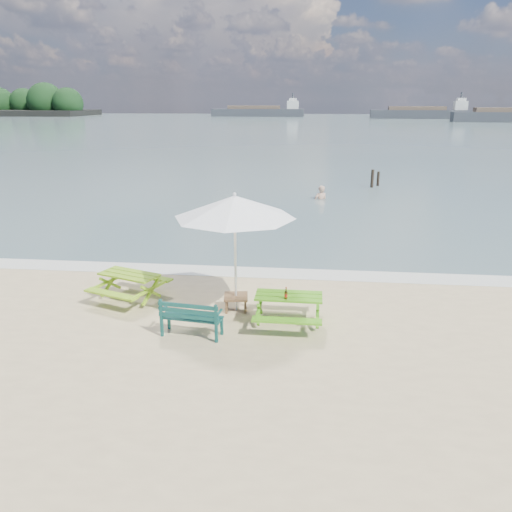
# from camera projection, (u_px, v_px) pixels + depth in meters

# --- Properties ---
(sea) EXTENTS (300.00, 300.00, 0.00)m
(sea) POSITION_uv_depth(u_px,v_px,m) (301.00, 126.00, 90.42)
(sea) COLOR slate
(sea) RESTS_ON ground
(foam_strip) EXTENTS (22.00, 0.90, 0.01)m
(foam_strip) POSITION_uv_depth(u_px,v_px,m) (242.00, 272.00, 14.17)
(foam_strip) COLOR silver
(foam_strip) RESTS_ON ground
(picnic_table_left) EXTENTS (1.89, 1.99, 0.69)m
(picnic_table_left) POSITION_uv_depth(u_px,v_px,m) (130.00, 287.00, 12.11)
(picnic_table_left) COLOR #7CAD1A
(picnic_table_left) RESTS_ON ground
(picnic_table_right) EXTENTS (1.45, 1.61, 0.68)m
(picnic_table_right) POSITION_uv_depth(u_px,v_px,m) (288.00, 310.00, 10.79)
(picnic_table_right) COLOR #4D9C17
(picnic_table_right) RESTS_ON ground
(park_bench) EXTENTS (1.31, 0.59, 0.78)m
(park_bench) POSITION_uv_depth(u_px,v_px,m) (192.00, 325.00, 10.31)
(park_bench) COLOR #0F403B
(park_bench) RESTS_ON ground
(side_table) EXTENTS (0.61, 0.61, 0.35)m
(side_table) POSITION_uv_depth(u_px,v_px,m) (236.00, 302.00, 11.60)
(side_table) COLOR brown
(side_table) RESTS_ON ground
(patio_umbrella) EXTENTS (3.05, 3.05, 2.69)m
(patio_umbrella) POSITION_uv_depth(u_px,v_px,m) (235.00, 207.00, 10.92)
(patio_umbrella) COLOR silver
(patio_umbrella) RESTS_ON ground
(beer_bottle) EXTENTS (0.07, 0.07, 0.26)m
(beer_bottle) POSITION_uv_depth(u_px,v_px,m) (286.00, 295.00, 10.46)
(beer_bottle) COLOR brown
(beer_bottle) RESTS_ON picnic_table_right
(swimmer) EXTENTS (0.77, 0.64, 1.79)m
(swimmer) POSITION_uv_depth(u_px,v_px,m) (320.00, 204.00, 24.62)
(swimmer) COLOR tan
(swimmer) RESTS_ON ground
(mooring_pilings) EXTENTS (0.56, 0.76, 1.19)m
(mooring_pilings) POSITION_uv_depth(u_px,v_px,m) (375.00, 180.00, 27.86)
(mooring_pilings) COLOR black
(mooring_pilings) RESTS_ON ground
(cargo_ships) EXTENTS (130.71, 34.74, 4.40)m
(cargo_ships) POSITION_uv_depth(u_px,v_px,m) (458.00, 114.00, 124.38)
(cargo_ships) COLOR #33363C
(cargo_ships) RESTS_ON ground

